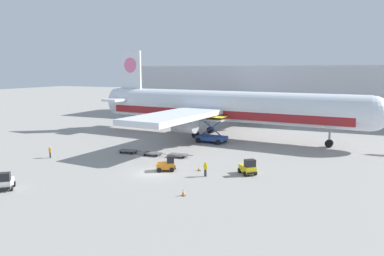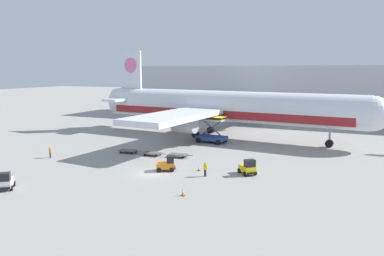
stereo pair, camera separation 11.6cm
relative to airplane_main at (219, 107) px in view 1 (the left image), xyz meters
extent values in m
plane|color=gray|center=(1.21, -27.85, -5.84)|extent=(400.00, 400.00, 0.00)
cube|color=#B2B7BC|center=(7.55, 34.85, 1.16)|extent=(90.00, 18.00, 14.00)
cube|color=slate|center=(7.55, 25.75, -1.99)|extent=(88.20, 0.20, 4.90)
cylinder|color=silver|center=(0.79, -0.07, 0.26)|extent=(52.31, 10.44, 5.80)
cube|color=maroon|center=(0.79, -0.07, -1.04)|extent=(48.16, 9.95, 1.45)
sphere|color=silver|center=(26.68, -2.40, 0.26)|extent=(5.68, 5.68, 5.68)
cone|color=silver|center=(-25.11, 2.26, 0.26)|extent=(6.85, 6.06, 5.51)
cube|color=silver|center=(-20.96, 1.89, 7.16)|extent=(5.22, 0.90, 8.00)
cylinder|color=pink|center=(-20.96, 1.89, 8.12)|extent=(3.24, 0.83, 3.20)
cube|color=silver|center=(-22.00, 1.98, 0.84)|extent=(4.75, 13.27, 0.50)
cube|color=silver|center=(-1.80, 0.16, -0.46)|extent=(12.27, 48.52, 0.90)
cylinder|color=#9EA0A5|center=(-2.70, -9.88, -2.26)|extent=(4.43, 3.17, 2.80)
cylinder|color=#9EA0A5|center=(-0.90, 10.20, -2.26)|extent=(4.43, 3.17, 2.80)
cylinder|color=#9EA0A5|center=(20.47, -1.84, -3.19)|extent=(0.36, 0.36, 4.00)
cylinder|color=black|center=(20.47, -1.84, -5.19)|extent=(1.38, 1.01, 1.30)
cylinder|color=#9EA0A5|center=(-3.64, -2.89, -3.19)|extent=(0.36, 0.36, 4.00)
cylinder|color=black|center=(-3.64, -2.89, -5.19)|extent=(1.38, 1.01, 1.30)
cylinder|color=#9EA0A5|center=(-3.07, 3.49, -3.19)|extent=(0.36, 0.36, 4.00)
cylinder|color=black|center=(-3.07, 3.49, -5.19)|extent=(1.38, 1.01, 1.30)
cube|color=#284C99|center=(0.76, -5.76, -5.04)|extent=(5.45, 3.45, 0.70)
cube|color=#B2B2B7|center=(0.76, -5.76, -1.68)|extent=(5.18, 3.28, 0.30)
cube|color=yellow|center=(0.76, -5.76, -1.13)|extent=(5.18, 3.28, 0.08)
cube|color=#284C99|center=(0.76, -5.76, -3.19)|extent=(4.25, 0.54, 3.14)
cube|color=#284C99|center=(0.76, -5.76, -3.19)|extent=(4.25, 0.54, 3.14)
cylinder|color=black|center=(2.83, -4.44, -5.39)|extent=(0.93, 0.44, 0.90)
cylinder|color=black|center=(2.56, -7.43, -5.39)|extent=(0.93, 0.44, 0.90)
cylinder|color=black|center=(-1.05, -4.09, -5.39)|extent=(0.93, 0.44, 0.90)
cylinder|color=black|center=(-1.32, -7.08, -5.39)|extent=(0.93, 0.44, 0.90)
cube|color=yellow|center=(12.24, -23.47, -5.14)|extent=(2.58, 2.64, 0.80)
cube|color=black|center=(12.67, -23.95, -4.29)|extent=(1.52, 1.50, 0.90)
cube|color=black|center=(13.06, -24.38, -5.42)|extent=(1.04, 0.97, 0.24)
cylinder|color=black|center=(13.30, -23.59, -5.54)|extent=(0.58, 0.61, 0.60)
cylinder|color=black|center=(12.26, -24.54, -5.54)|extent=(0.58, 0.61, 0.60)
cylinder|color=black|center=(12.21, -22.40, -5.54)|extent=(0.58, 0.61, 0.60)
cylinder|color=black|center=(11.18, -23.35, -5.54)|extent=(0.58, 0.61, 0.60)
cube|color=orange|center=(2.14, -26.29, -5.14)|extent=(2.69, 2.32, 0.80)
cube|color=black|center=(2.71, -25.99, -4.29)|extent=(1.38, 1.52, 0.90)
cube|color=black|center=(3.22, -25.71, -5.42)|extent=(0.74, 1.19, 0.24)
cylinder|color=black|center=(2.52, -25.30, -5.54)|extent=(0.64, 0.49, 0.60)
cylinder|color=black|center=(3.18, -26.53, -5.54)|extent=(0.64, 0.49, 0.60)
cylinder|color=black|center=(1.10, -26.06, -5.54)|extent=(0.64, 0.49, 0.60)
cylinder|color=black|center=(1.76, -27.29, -5.54)|extent=(0.64, 0.49, 0.60)
cube|color=silver|center=(-10.37, -39.99, -5.14)|extent=(2.55, 2.66, 0.80)
cube|color=black|center=(-9.95, -40.48, -4.29)|extent=(1.53, 1.49, 0.90)
cube|color=black|center=(-9.58, -40.93, -5.42)|extent=(1.07, 0.93, 0.24)
cylinder|color=black|center=(-9.32, -40.15, -5.54)|extent=(0.57, 0.61, 0.60)
cylinder|color=black|center=(-10.36, -38.92, -5.54)|extent=(0.57, 0.61, 0.60)
cylinder|color=black|center=(-11.43, -39.82, -5.54)|extent=(0.57, 0.61, 0.60)
cube|color=#56565B|center=(-8.10, -19.35, -5.42)|extent=(2.89, 1.67, 0.12)
cube|color=#56565B|center=(-6.25, -19.24, -5.42)|extent=(0.90, 0.14, 0.08)
cylinder|color=black|center=(-7.16, -18.65, -5.66)|extent=(0.37, 0.17, 0.36)
cylinder|color=black|center=(-7.08, -19.93, -5.66)|extent=(0.37, 0.17, 0.36)
cylinder|color=black|center=(-9.12, -18.77, -5.66)|extent=(0.37, 0.17, 0.36)
cylinder|color=black|center=(-9.04, -20.05, -5.66)|extent=(0.37, 0.17, 0.36)
cube|color=#56565B|center=(-3.77, -19.38, -5.42)|extent=(2.89, 1.67, 0.12)
cube|color=#56565B|center=(-1.92, -19.27, -5.42)|extent=(0.90, 0.14, 0.08)
cylinder|color=black|center=(-2.83, -18.69, -5.66)|extent=(0.37, 0.17, 0.36)
cylinder|color=black|center=(-2.75, -19.96, -5.66)|extent=(0.37, 0.17, 0.36)
cylinder|color=black|center=(-4.78, -18.81, -5.66)|extent=(0.37, 0.17, 0.36)
cylinder|color=black|center=(-4.71, -20.08, -5.66)|extent=(0.37, 0.17, 0.36)
cube|color=#56565B|center=(0.36, -18.75, -5.42)|extent=(2.89, 1.67, 0.12)
cube|color=#56565B|center=(2.21, -18.63, -5.42)|extent=(0.90, 0.14, 0.08)
cylinder|color=black|center=(1.30, -18.05, -5.66)|extent=(0.37, 0.17, 0.36)
cylinder|color=black|center=(1.38, -19.32, -5.66)|extent=(0.37, 0.17, 0.36)
cylinder|color=black|center=(-0.65, -18.17, -5.66)|extent=(0.37, 0.17, 0.36)
cylinder|color=black|center=(-0.57, -19.44, -5.66)|extent=(0.37, 0.17, 0.36)
cylinder|color=black|center=(-16.87, -26.77, -5.43)|extent=(0.14, 0.14, 0.83)
cylinder|color=black|center=(-17.04, -26.68, -5.43)|extent=(0.14, 0.14, 0.83)
cube|color=orange|center=(-16.96, -26.72, -4.71)|extent=(0.42, 0.36, 0.62)
cylinder|color=orange|center=(-16.74, -26.83, -4.67)|extent=(0.09, 0.09, 0.56)
cylinder|color=orange|center=(-17.17, -26.61, -4.67)|extent=(0.09, 0.09, 0.56)
sphere|color=tan|center=(-16.96, -26.72, -4.28)|extent=(0.22, 0.22, 0.22)
sphere|color=yellow|center=(-16.96, -26.72, -4.22)|extent=(0.21, 0.21, 0.21)
cylinder|color=black|center=(7.72, -26.54, -5.40)|extent=(0.14, 0.14, 0.88)
cylinder|color=black|center=(7.91, -26.62, -5.40)|extent=(0.14, 0.14, 0.88)
cube|color=yellow|center=(7.81, -26.58, -4.63)|extent=(0.41, 0.33, 0.66)
cylinder|color=yellow|center=(7.59, -26.50, -4.60)|extent=(0.09, 0.09, 0.59)
cylinder|color=yellow|center=(8.04, -26.66, -4.60)|extent=(0.09, 0.09, 0.59)
sphere|color=tan|center=(7.81, -26.58, -4.18)|extent=(0.24, 0.24, 0.24)
sphere|color=yellow|center=(7.81, -26.58, -4.11)|extent=(0.23, 0.23, 0.23)
cube|color=black|center=(6.09, -24.48, -5.82)|extent=(0.40, 0.40, 0.04)
cone|color=orange|center=(6.09, -24.48, -5.51)|extent=(0.32, 0.32, 0.58)
cylinder|color=white|center=(6.09, -24.48, -5.48)|extent=(0.19, 0.19, 0.08)
cube|color=black|center=(8.37, -34.16, -5.82)|extent=(0.40, 0.40, 0.04)
cone|color=orange|center=(8.37, -34.16, -5.43)|extent=(0.32, 0.32, 0.73)
cylinder|color=white|center=(8.37, -34.16, -5.40)|extent=(0.19, 0.19, 0.10)
camera|label=1|loc=(24.18, -67.91, 7.05)|focal=35.00mm
camera|label=2|loc=(24.28, -67.87, 7.05)|focal=35.00mm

